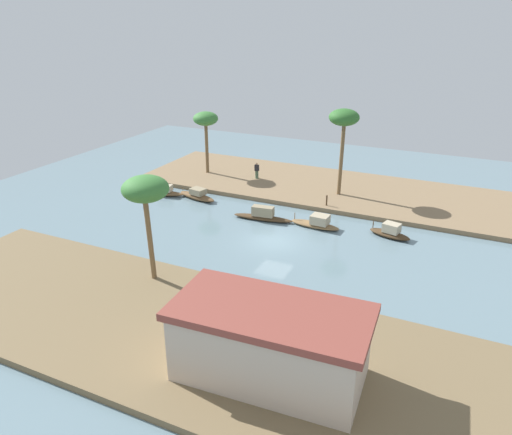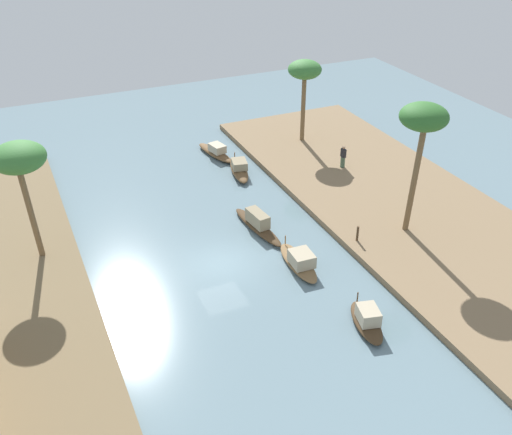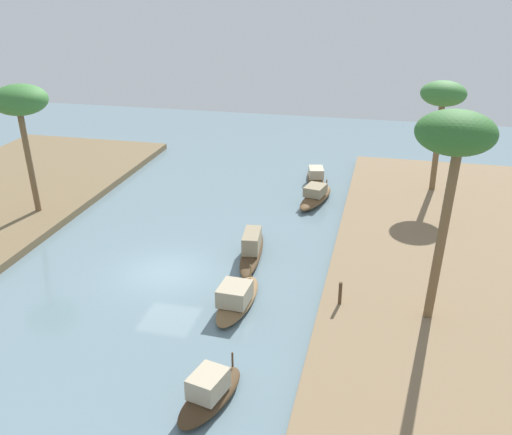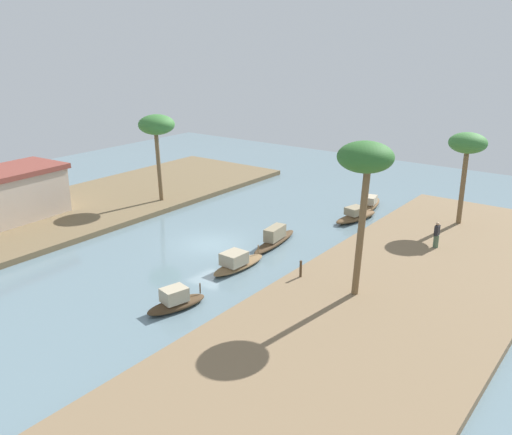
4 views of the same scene
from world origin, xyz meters
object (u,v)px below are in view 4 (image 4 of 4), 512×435
object	(u,v)px
sampan_downstream_large	(275,238)
riverside_building	(1,196)
palm_tree_left_far	(468,146)
sampan_upstream_small	(237,262)
sampan_midstream	(356,216)
palm_tree_left_near	(365,162)
sampan_foreground	(176,301)
mooring_post	(301,269)
person_on_near_bank	(437,236)
palm_tree_right_tall	(157,126)
sampan_open_hull	(371,204)

from	to	relation	value
sampan_downstream_large	riverside_building	size ratio (longest dim) A/B	0.57
palm_tree_left_far	sampan_upstream_small	bearing A→B (deg)	151.48
sampan_midstream	palm_tree_left_near	distance (m)	15.13
sampan_foreground	palm_tree_left_near	world-z (taller)	palm_tree_left_near
riverside_building	sampan_midstream	bearing A→B (deg)	-54.31
sampan_foreground	mooring_post	distance (m)	7.20
person_on_near_bank	palm_tree_left_near	bearing A→B (deg)	174.15
sampan_downstream_large	person_on_near_bank	size ratio (longest dim) A/B	3.18
sampan_downstream_large	person_on_near_bank	distance (m)	10.27
sampan_upstream_small	sampan_foreground	bearing A→B (deg)	-170.58
person_on_near_bank	palm_tree_left_near	distance (m)	11.01
sampan_midstream	riverside_building	bearing A→B (deg)	141.81
sampan_foreground	sampan_downstream_large	size ratio (longest dim) A/B	0.66
sampan_downstream_large	palm_tree_right_tall	world-z (taller)	palm_tree_right_tall
sampan_foreground	sampan_upstream_small	xyz separation A→B (m)	(5.80, 0.66, -0.01)
sampan_open_hull	sampan_downstream_large	xyz separation A→B (m)	(-11.27, 1.51, 0.06)
sampan_midstream	riverside_building	distance (m)	25.76
sampan_foreground	person_on_near_bank	world-z (taller)	person_on_near_bank
sampan_downstream_large	palm_tree_left_far	size ratio (longest dim) A/B	0.81
sampan_downstream_large	palm_tree_left_far	bearing A→B (deg)	-46.34
sampan_foreground	sampan_upstream_small	world-z (taller)	sampan_foreground
sampan_upstream_small	palm_tree_left_far	world-z (taller)	palm_tree_left_far
sampan_midstream	palm_tree_left_near	size ratio (longest dim) A/B	0.55
sampan_upstream_small	palm_tree_left_near	bearing A→B (deg)	-84.20
palm_tree_left_far	sampan_open_hull	bearing A→B (deg)	83.80
sampan_open_hull	riverside_building	distance (m)	27.79
riverside_building	mooring_post	bearing A→B (deg)	-82.43
sampan_upstream_small	person_on_near_bank	world-z (taller)	person_on_near_bank
sampan_midstream	mooring_post	distance (m)	12.12
sampan_foreground	palm_tree_right_tall	bearing A→B (deg)	61.98
palm_tree_left_far	riverside_building	distance (m)	32.92
palm_tree_left_near	riverside_building	bearing A→B (deg)	99.27
mooring_post	riverside_building	size ratio (longest dim) A/B	0.10
sampan_upstream_small	mooring_post	bearing A→B (deg)	-80.10
sampan_downstream_large	sampan_open_hull	bearing A→B (deg)	-14.31
palm_tree_left_far	riverside_building	bearing A→B (deg)	125.49
person_on_near_bank	riverside_building	distance (m)	30.09
sampan_open_hull	sampan_downstream_large	size ratio (longest dim) A/B	0.85
palm_tree_right_tall	sampan_foreground	bearing A→B (deg)	-131.87
sampan_open_hull	palm_tree_left_near	xyz separation A→B (m)	(-15.52, -6.61, 7.01)
palm_tree_left_far	person_on_near_bank	bearing A→B (deg)	-176.56
sampan_downstream_large	mooring_post	world-z (taller)	mooring_post
person_on_near_bank	mooring_post	distance (m)	9.98
sampan_midstream	palm_tree_right_tall	distance (m)	16.89
sampan_upstream_small	palm_tree_left_near	xyz separation A→B (m)	(0.38, -7.64, 6.98)
sampan_open_hull	sampan_upstream_small	distance (m)	15.93
sampan_foreground	palm_tree_left_near	size ratio (longest dim) A/B	0.44
sampan_open_hull	mooring_post	bearing A→B (deg)	179.37
mooring_post	palm_tree_right_tall	bearing A→B (deg)	70.53
sampan_foreground	sampan_midstream	xyz separation A→B (m)	(18.13, -0.86, -0.02)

